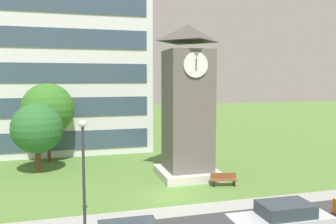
% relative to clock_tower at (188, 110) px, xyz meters
% --- Properties ---
extents(ground_plane, '(160.00, 160.00, 0.00)m').
position_rel_clock_tower_xyz_m(ground_plane, '(-2.51, -3.95, -5.12)').
color(ground_plane, '#567F38').
extents(kerb_strip, '(120.00, 1.60, 0.01)m').
position_rel_clock_tower_xyz_m(kerb_strip, '(-2.51, -6.50, -5.11)').
color(kerb_strip, '#9E9E99').
rests_on(kerb_strip, ground).
extents(office_building, '(16.27, 11.33, 28.80)m').
position_rel_clock_tower_xyz_m(office_building, '(-8.57, 15.05, 9.28)').
color(office_building, silver).
rests_on(office_building, ground).
extents(clock_tower, '(4.35, 4.35, 11.37)m').
position_rel_clock_tower_xyz_m(clock_tower, '(0.00, 0.00, 0.00)').
color(clock_tower, '#605B56').
rests_on(clock_tower, ground).
extents(park_bench, '(1.86, 0.85, 0.88)m').
position_rel_clock_tower_xyz_m(park_bench, '(1.68, -2.88, -4.66)').
color(park_bench, brown).
rests_on(park_bench, ground).
extents(street_lamp, '(0.36, 0.36, 5.45)m').
position_rel_clock_tower_xyz_m(street_lamp, '(-7.92, -7.53, -1.71)').
color(street_lamp, '#333338').
rests_on(street_lamp, ground).
extents(tree_by_building, '(3.97, 3.97, 5.55)m').
position_rel_clock_tower_xyz_m(tree_by_building, '(-11.03, 4.29, -1.57)').
color(tree_by_building, '#513823').
rests_on(tree_by_building, ground).
extents(tree_streetside, '(4.59, 4.59, 7.06)m').
position_rel_clock_tower_xyz_m(tree_streetside, '(-10.40, 7.90, -0.37)').
color(tree_streetside, '#513823').
rests_on(tree_streetside, ground).
extents(parked_car_silver, '(4.84, 2.09, 1.69)m').
position_rel_clock_tower_xyz_m(parked_car_silver, '(0.83, -11.03, -4.25)').
color(parked_car_silver, silver).
rests_on(parked_car_silver, ground).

